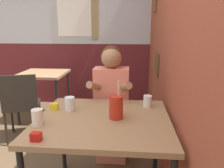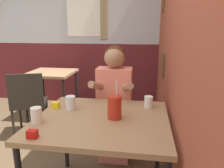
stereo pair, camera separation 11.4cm
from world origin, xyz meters
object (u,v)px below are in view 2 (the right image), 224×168
Objects in this scene: person_seated at (114,103)px; cocktail_pitcher at (114,107)px; main_table at (102,126)px; background_table at (52,78)px; chair_near_window at (29,100)px.

person_seated reaches higher than cocktail_pitcher.
background_table is (-1.11, 1.61, -0.03)m from main_table.
main_table is 0.18m from cocktail_pitcher.
main_table is 0.60m from person_seated.
cocktail_pitcher is at bearing -53.06° from background_table.
person_seated is at bearing -42.15° from background_table.
person_seated is (0.01, 0.60, -0.03)m from main_table.
chair_near_window is at bearing 143.12° from cocktail_pitcher.
background_table is 0.70m from chair_near_window.
background_table is 0.85× the size of chair_near_window.
chair_near_window reaches higher than background_table.
cocktail_pitcher is (1.20, -1.60, 0.18)m from background_table.
background_table is 2.01m from cocktail_pitcher.
chair_near_window reaches higher than main_table.
main_table is at bearing -55.42° from background_table.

